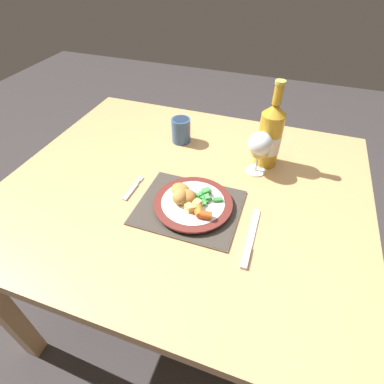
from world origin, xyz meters
The scene contains 13 objects.
ground_plane centered at (0.00, 0.00, 0.00)m, with size 6.00×6.00×0.00m, color #383333.
dining_table centered at (0.00, 0.00, 0.65)m, with size 1.19×1.01×0.74m.
placemat centered at (0.05, -0.10, 0.74)m, with size 0.31×0.26×0.01m.
dinner_plate centered at (0.06, -0.10, 0.76)m, with size 0.24×0.24×0.02m.
breaded_croquettes centered at (0.03, -0.09, 0.78)m, with size 0.11×0.10×0.04m.
green_beans_pile centered at (0.09, -0.07, 0.77)m, with size 0.09×0.08×0.02m.
glazed_carrots centered at (0.10, -0.14, 0.78)m, with size 0.07×0.05×0.02m.
fork centered at (-0.15, -0.09, 0.74)m, with size 0.02×0.12×0.01m.
table_knife centered at (0.25, -0.17, 0.74)m, with size 0.02×0.22×0.01m.
wine_glass centered at (0.21, 0.15, 0.85)m, with size 0.08×0.08×0.15m.
bottle centered at (0.23, 0.21, 0.85)m, with size 0.08×0.08×0.30m.
roast_potatoes centered at (0.07, -0.12, 0.78)m, with size 0.04×0.05×0.02m.
drinking_cup centered at (-0.11, 0.25, 0.79)m, with size 0.07×0.07×0.10m.
Camera 1 is at (0.27, -0.71, 1.39)m, focal length 28.00 mm.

